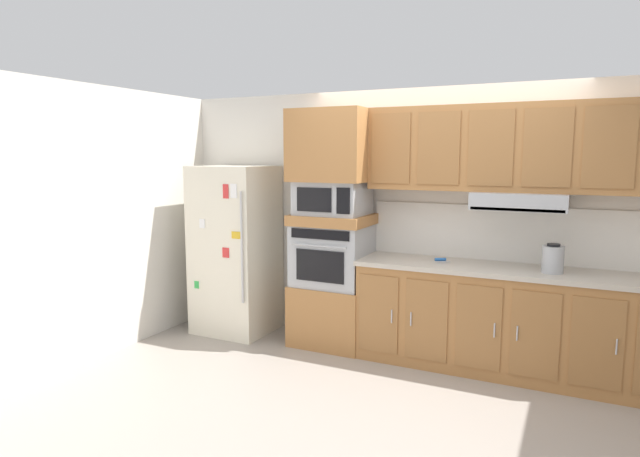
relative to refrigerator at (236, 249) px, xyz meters
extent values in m
plane|color=#9E9389|center=(2.06, -0.68, -0.88)|extent=(9.60, 9.60, 0.00)
cube|color=silver|center=(2.06, 0.43, 0.37)|extent=(6.20, 0.12, 2.50)
cube|color=silver|center=(-0.74, -0.68, 0.37)|extent=(0.12, 7.10, 2.50)
cube|color=silver|center=(0.00, 0.00, 0.00)|extent=(0.76, 0.70, 1.76)
cylinder|color=silver|center=(0.33, -0.37, 0.10)|extent=(0.02, 0.02, 1.10)
cube|color=white|center=(0.24, -0.35, 0.65)|extent=(0.07, 0.01, 0.14)
cube|color=white|center=(-0.15, -0.35, 0.31)|extent=(0.06, 0.01, 0.09)
cube|color=red|center=(0.13, -0.35, 0.03)|extent=(0.08, 0.01, 0.10)
cube|color=gold|center=(0.25, -0.35, 0.22)|extent=(0.11, 0.01, 0.07)
cube|color=green|center=(-0.25, -0.35, -0.33)|extent=(0.05, 0.01, 0.08)
cube|color=red|center=(0.14, -0.35, 0.64)|extent=(0.06, 0.01, 0.14)
cube|color=#A8703D|center=(1.10, 0.07, -0.58)|extent=(0.74, 0.62, 0.60)
cube|color=#A8AAAF|center=(1.10, 0.07, 0.02)|extent=(0.70, 0.58, 0.60)
cube|color=black|center=(1.10, -0.23, -0.04)|extent=(0.49, 0.01, 0.30)
cube|color=black|center=(1.10, -0.23, 0.26)|extent=(0.60, 0.01, 0.09)
cylinder|color=#A8AAAF|center=(1.10, -0.25, 0.15)|extent=(0.56, 0.02, 0.02)
cube|color=#A8703D|center=(1.10, 0.07, 0.37)|extent=(0.74, 0.62, 0.10)
cube|color=#A8AAAF|center=(1.10, 0.07, 0.58)|extent=(0.64, 0.53, 0.32)
cube|color=black|center=(1.03, -0.20, 0.58)|extent=(0.35, 0.01, 0.22)
cube|color=black|center=(1.33, -0.20, 0.58)|extent=(0.13, 0.01, 0.24)
cube|color=#A8703D|center=(1.10, 0.07, 1.08)|extent=(0.74, 0.62, 0.68)
cube|color=#A8703D|center=(3.00, 0.07, -0.44)|extent=(3.06, 0.60, 0.88)
cube|color=#9A6738|center=(1.69, -0.24, -0.42)|extent=(0.37, 0.01, 0.70)
cylinder|color=#BCBCC1|center=(1.82, -0.25, -0.42)|extent=(0.01, 0.01, 0.12)
cube|color=#9A6738|center=(2.13, -0.24, -0.42)|extent=(0.37, 0.01, 0.70)
cylinder|color=#BCBCC1|center=(1.99, -0.25, -0.42)|extent=(0.01, 0.01, 0.12)
cube|color=#9A6738|center=(2.56, -0.24, -0.42)|extent=(0.37, 0.01, 0.70)
cylinder|color=#BCBCC1|center=(2.69, -0.25, -0.42)|extent=(0.01, 0.01, 0.12)
cube|color=#9A6738|center=(3.00, -0.24, -0.42)|extent=(0.37, 0.01, 0.70)
cylinder|color=#BCBCC1|center=(2.87, -0.25, -0.42)|extent=(0.01, 0.01, 0.12)
cube|color=#9A6738|center=(3.44, -0.24, -0.42)|extent=(0.37, 0.01, 0.70)
cylinder|color=#BCBCC1|center=(3.57, -0.25, -0.42)|extent=(0.01, 0.01, 0.12)
cube|color=#BCB2A3|center=(3.00, 0.07, 0.02)|extent=(3.10, 0.64, 0.04)
cube|color=silver|center=(3.00, 0.36, 0.29)|extent=(3.10, 0.02, 0.50)
cube|color=#A8703D|center=(3.00, 0.20, 1.05)|extent=(3.06, 0.34, 0.74)
cube|color=#A8AAAF|center=(2.80, 0.13, 0.61)|extent=(0.76, 0.48, 0.14)
cube|color=black|center=(2.80, -0.09, 0.55)|extent=(0.72, 0.04, 0.02)
cube|color=#9A6738|center=(1.69, 0.02, 1.05)|extent=(0.37, 0.01, 0.63)
cube|color=#9A6738|center=(2.13, 0.02, 1.05)|extent=(0.37, 0.01, 0.63)
cube|color=#9A6738|center=(2.56, 0.02, 1.05)|extent=(0.37, 0.01, 0.63)
cube|color=#9A6738|center=(3.00, 0.02, 1.05)|extent=(0.37, 0.01, 0.63)
cube|color=#9A6738|center=(3.44, 0.02, 1.05)|extent=(0.37, 0.01, 0.63)
cylinder|color=blue|center=(2.15, 0.12, 0.05)|extent=(0.10, 0.07, 0.03)
cylinder|color=silver|center=(2.20, 0.02, 0.05)|extent=(0.11, 0.06, 0.01)
cylinder|color=#A8AAAF|center=(3.09, 0.02, 0.15)|extent=(0.17, 0.17, 0.22)
cylinder|color=black|center=(3.09, 0.02, 0.27)|extent=(0.10, 0.10, 0.02)
camera|label=1|loc=(3.26, -4.67, 0.99)|focal=30.24mm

